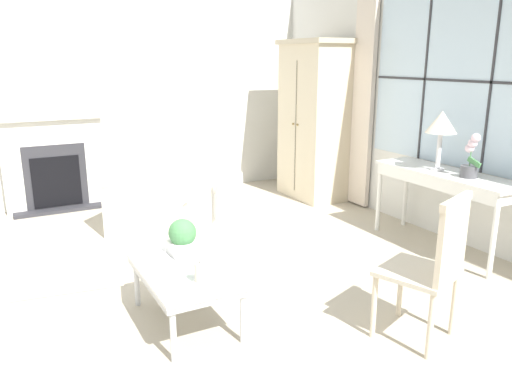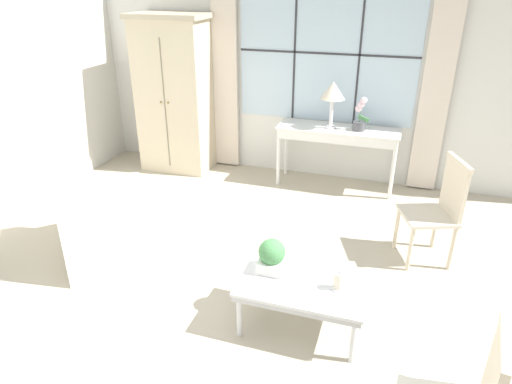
# 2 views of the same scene
# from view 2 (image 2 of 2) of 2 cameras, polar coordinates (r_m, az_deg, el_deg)

# --- Properties ---
(ground_plane) EXTENTS (14.00, 14.00, 0.00)m
(ground_plane) POSITION_cam_2_polar(r_m,az_deg,el_deg) (3.72, -1.20, -15.36)
(ground_plane) COLOR #B2A893
(wall_back_windowed) EXTENTS (7.20, 0.14, 2.80)m
(wall_back_windowed) POSITION_cam_2_polar(r_m,az_deg,el_deg) (5.84, 8.74, 15.02)
(wall_back_windowed) COLOR silver
(wall_back_windowed) RESTS_ON ground_plane
(armoire) EXTENTS (0.98, 0.61, 2.02)m
(armoire) POSITION_cam_2_polar(r_m,az_deg,el_deg) (6.20, -10.15, 11.89)
(armoire) COLOR beige
(armoire) RESTS_ON ground_plane
(console_table) EXTENTS (1.47, 0.46, 0.76)m
(console_table) POSITION_cam_2_polar(r_m,az_deg,el_deg) (5.68, 10.21, 7.06)
(console_table) COLOR white
(console_table) RESTS_ON ground_plane
(table_lamp) EXTENTS (0.29, 0.29, 0.56)m
(table_lamp) POSITION_cam_2_polar(r_m,az_deg,el_deg) (5.52, 9.59, 12.25)
(table_lamp) COLOR silver
(table_lamp) RESTS_ON console_table
(potted_orchid) EXTENTS (0.19, 0.15, 0.40)m
(potted_orchid) POSITION_cam_2_polar(r_m,az_deg,el_deg) (5.58, 12.87, 9.10)
(potted_orchid) COLOR #4C4C51
(potted_orchid) RESTS_ON console_table
(armchair_upholstered) EXTENTS (1.30, 1.31, 0.79)m
(armchair_upholstered) POSITION_cam_2_polar(r_m,az_deg,el_deg) (4.59, -18.43, -4.05)
(armchair_upholstered) COLOR silver
(armchair_upholstered) RESTS_ON ground_plane
(side_chair_wooden) EXTENTS (0.57, 0.57, 1.00)m
(side_chair_wooden) POSITION_cam_2_polar(r_m,az_deg,el_deg) (4.42, 22.01, -1.53)
(side_chair_wooden) COLOR beige
(side_chair_wooden) RESTS_ON ground_plane
(coffee_table) EXTENTS (0.92, 0.57, 0.40)m
(coffee_table) POSITION_cam_2_polar(r_m,az_deg,el_deg) (3.43, 5.85, -11.86)
(coffee_table) COLOR silver
(coffee_table) RESTS_ON ground_plane
(potted_plant_small) EXTENTS (0.20, 0.20, 0.27)m
(potted_plant_small) POSITION_cam_2_polar(r_m,az_deg,el_deg) (3.44, 1.99, -7.99)
(potted_plant_small) COLOR white
(potted_plant_small) RESTS_ON coffee_table
(pillar_candle) EXTENTS (0.10, 0.10, 0.15)m
(pillar_candle) POSITION_cam_2_polar(r_m,az_deg,el_deg) (3.34, 10.29, -10.98)
(pillar_candle) COLOR silver
(pillar_candle) RESTS_ON coffee_table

